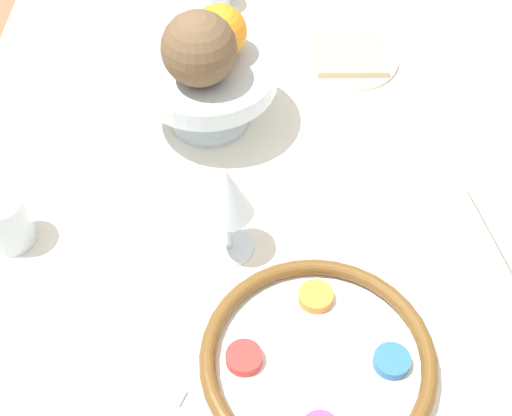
# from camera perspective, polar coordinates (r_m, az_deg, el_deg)

# --- Properties ---
(dining_table) EXTENTS (1.33, 1.02, 0.77)m
(dining_table) POSITION_cam_1_polar(r_m,az_deg,el_deg) (1.33, 2.23, -10.35)
(dining_table) COLOR silver
(dining_table) RESTS_ON ground_plane
(seder_plate) EXTENTS (0.28, 0.28, 0.03)m
(seder_plate) POSITION_cam_1_polar(r_m,az_deg,el_deg) (0.86, 4.96, -12.04)
(seder_plate) COLOR white
(seder_plate) RESTS_ON dining_table
(wine_glass) EXTENTS (0.07, 0.07, 0.15)m
(wine_glass) POSITION_cam_1_polar(r_m,az_deg,el_deg) (0.88, -2.30, 1.04)
(wine_glass) COLOR silver
(wine_glass) RESTS_ON dining_table
(fruit_stand) EXTENTS (0.21, 0.21, 0.11)m
(fruit_stand) POSITION_cam_1_polar(r_m,az_deg,el_deg) (1.08, -3.94, 10.20)
(fruit_stand) COLOR silver
(fruit_stand) RESTS_ON dining_table
(orange_fruit) EXTENTS (0.08, 0.08, 0.08)m
(orange_fruit) POSITION_cam_1_polar(r_m,az_deg,el_deg) (1.06, -2.89, 13.90)
(orange_fruit) COLOR orange
(orange_fruit) RESTS_ON fruit_stand
(coconut) EXTENTS (0.11, 0.11, 0.11)m
(coconut) POSITION_cam_1_polar(r_m,az_deg,el_deg) (1.01, -4.60, 12.59)
(coconut) COLOR brown
(coconut) RESTS_ON fruit_stand
(bread_plate) EXTENTS (0.17, 0.17, 0.02)m
(bread_plate) POSITION_cam_1_polar(r_m,az_deg,el_deg) (1.25, 7.51, 11.97)
(bread_plate) COLOR silver
(bread_plate) RESTS_ON dining_table
(napkin_roll) EXTENTS (0.19, 0.08, 0.04)m
(napkin_roll) POSITION_cam_1_polar(r_m,az_deg,el_deg) (1.02, 19.35, -1.46)
(napkin_roll) COLOR white
(napkin_roll) RESTS_ON dining_table
(cup_far) EXTENTS (0.06, 0.06, 0.08)m
(cup_far) POSITION_cam_1_polar(r_m,az_deg,el_deg) (1.00, -19.37, -0.99)
(cup_far) COLOR silver
(cup_far) RESTS_ON dining_table
(fork_left) EXTENTS (0.08, 0.17, 0.01)m
(fork_left) POSITION_cam_1_polar(r_m,az_deg,el_deg) (0.87, -11.33, -14.45)
(fork_left) COLOR silver
(fork_left) RESTS_ON dining_table
(fork_right) EXTENTS (0.08, 0.17, 0.01)m
(fork_right) POSITION_cam_1_polar(r_m,az_deg,el_deg) (0.88, -11.04, -12.69)
(fork_right) COLOR silver
(fork_right) RESTS_ON dining_table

